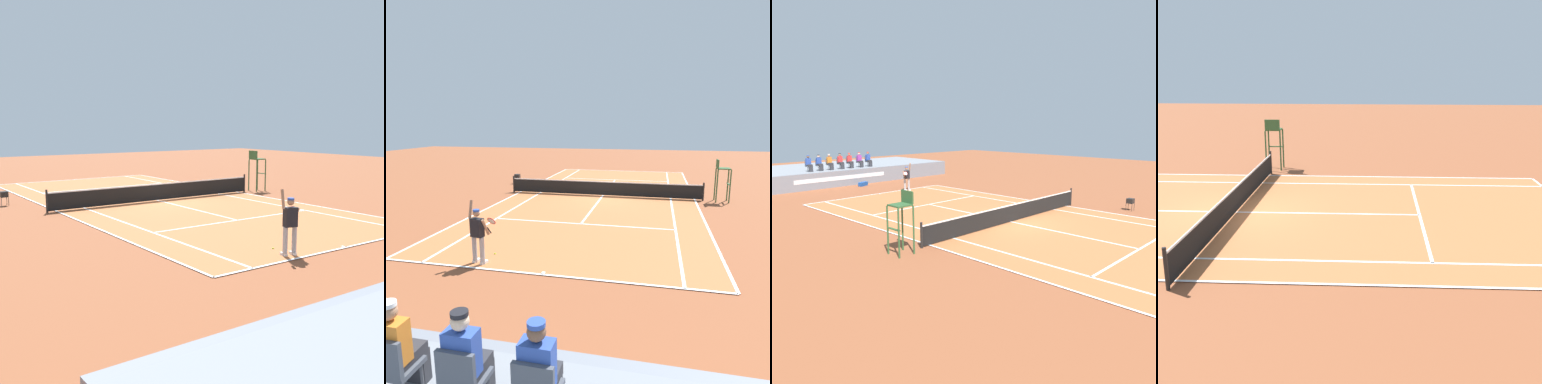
% 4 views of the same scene
% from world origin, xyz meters
% --- Properties ---
extents(ground_plane, '(80.00, 80.00, 0.00)m').
position_xyz_m(ground_plane, '(0.00, 0.00, 0.00)').
color(ground_plane, brown).
extents(court, '(11.08, 23.88, 0.03)m').
position_xyz_m(court, '(0.00, 0.00, 0.01)').
color(court, '#B76638').
rests_on(court, ground).
extents(net, '(11.98, 0.10, 1.07)m').
position_xyz_m(net, '(0.00, 0.00, 0.52)').
color(net, black).
rests_on(net, ground).
extents(barrier_wall, '(22.37, 0.25, 1.27)m').
position_xyz_m(barrier_wall, '(0.00, 16.98, 0.64)').
color(barrier_wall, gray).
rests_on(barrier_wall, ground).
extents(bleacher_platform, '(22.37, 7.74, 1.27)m').
position_xyz_m(bleacher_platform, '(0.00, 20.97, 0.64)').
color(bleacher_platform, gray).
rests_on(bleacher_platform, ground).
extents(spectator_seated_0, '(0.44, 0.60, 1.27)m').
position_xyz_m(spectator_seated_0, '(-2.12, 18.12, 1.88)').
color(spectator_seated_0, '#474C56').
rests_on(spectator_seated_0, bleacher_platform).
extents(spectator_seated_1, '(0.44, 0.60, 1.27)m').
position_xyz_m(spectator_seated_1, '(-1.26, 18.12, 1.88)').
color(spectator_seated_1, '#474C56').
rests_on(spectator_seated_1, bleacher_platform).
extents(spectator_seated_2, '(0.44, 0.60, 1.27)m').
position_xyz_m(spectator_seated_2, '(-0.38, 18.12, 1.88)').
color(spectator_seated_2, '#474C56').
rests_on(spectator_seated_2, bleacher_platform).
extents(spectator_seated_3, '(0.44, 0.60, 1.27)m').
position_xyz_m(spectator_seated_3, '(0.57, 18.12, 1.88)').
color(spectator_seated_3, '#474C56').
rests_on(spectator_seated_3, bleacher_platform).
extents(spectator_seated_4, '(0.44, 0.60, 1.27)m').
position_xyz_m(spectator_seated_4, '(1.42, 18.12, 1.88)').
color(spectator_seated_4, '#474C56').
rests_on(spectator_seated_4, bleacher_platform).
extents(spectator_seated_5, '(0.44, 0.60, 1.27)m').
position_xyz_m(spectator_seated_5, '(2.36, 18.12, 1.88)').
color(spectator_seated_5, '#474C56').
rests_on(spectator_seated_5, bleacher_platform).
extents(spectator_seated_6, '(0.44, 0.60, 1.27)m').
position_xyz_m(spectator_seated_6, '(3.23, 18.12, 1.88)').
color(spectator_seated_6, '#474C56').
rests_on(spectator_seated_6, bleacher_platform).
extents(tennis_player, '(0.83, 0.61, 2.08)m').
position_xyz_m(tennis_player, '(2.26, 11.50, 0.99)').
color(tennis_player, '#9E9EA3').
rests_on(tennis_player, ground).
extents(tennis_ball, '(0.07, 0.07, 0.07)m').
position_xyz_m(tennis_ball, '(2.12, 10.66, 0.03)').
color(tennis_ball, '#D1E533').
rests_on(tennis_ball, ground).
extents(umpire_chair, '(0.77, 0.77, 2.44)m').
position_xyz_m(umpire_chair, '(-6.89, 0.00, 1.56)').
color(umpire_chair, '#2D562D').
rests_on(umpire_chair, ground).
extents(equipment_bag, '(0.95, 0.64, 0.32)m').
position_xyz_m(equipment_bag, '(1.26, 15.95, 0.16)').
color(equipment_bag, '#194799').
rests_on(equipment_bag, ground).
extents(ball_hopper, '(0.36, 0.36, 0.70)m').
position_xyz_m(ball_hopper, '(7.02, -3.21, 0.57)').
color(ball_hopper, black).
rests_on(ball_hopper, ground).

